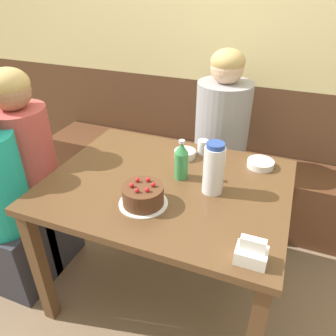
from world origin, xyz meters
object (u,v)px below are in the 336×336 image
(bowl_soup_white, at_px, (185,154))
(napkin_holder, at_px, (251,253))
(person_teal_shirt, at_px, (3,212))
(glass_water_tall, at_px, (203,147))
(bench_seat, at_px, (207,183))
(birthday_cake, at_px, (143,195))
(water_pitcher, at_px, (214,169))
(bowl_rice_small, at_px, (260,164))
(person_grey_tee, at_px, (32,179))
(soju_bottle, at_px, (181,160))
(person_pale_blue_shirt, at_px, (220,149))

(bowl_soup_white, bearing_deg, napkin_holder, -53.76)
(napkin_holder, relative_size, person_teal_shirt, 0.09)
(glass_water_tall, bearing_deg, person_teal_shirt, -146.03)
(bench_seat, relative_size, person_teal_shirt, 2.23)
(birthday_cake, height_order, water_pitcher, water_pitcher)
(bench_seat, distance_m, person_teal_shirt, 1.41)
(napkin_holder, distance_m, person_teal_shirt, 1.32)
(bowl_rice_small, bearing_deg, person_grey_tee, -164.51)
(person_grey_tee, bearing_deg, bench_seat, 45.71)
(person_grey_tee, bearing_deg, soju_bottle, 6.04)
(bench_seat, height_order, water_pitcher, water_pitcher)
(glass_water_tall, relative_size, person_teal_shirt, 0.07)
(soju_bottle, bearing_deg, glass_water_tall, 84.04)
(soju_bottle, xyz_separation_m, bowl_rice_small, (0.35, 0.25, -0.08))
(napkin_holder, bearing_deg, soju_bottle, 133.98)
(birthday_cake, relative_size, water_pitcher, 0.87)
(bowl_soup_white, bearing_deg, glass_water_tall, 44.10)
(soju_bottle, height_order, bowl_soup_white, soju_bottle)
(water_pitcher, bearing_deg, bench_seat, 105.12)
(person_teal_shirt, distance_m, person_grey_tee, 0.25)
(soju_bottle, distance_m, napkin_holder, 0.59)
(birthday_cake, relative_size, glass_water_tall, 2.74)
(person_pale_blue_shirt, bearing_deg, bowl_soup_white, -13.13)
(bowl_rice_small, height_order, person_teal_shirt, person_teal_shirt)
(bowl_rice_small, height_order, glass_water_tall, glass_water_tall)
(glass_water_tall, distance_m, person_pale_blue_shirt, 0.41)
(glass_water_tall, height_order, person_pale_blue_shirt, person_pale_blue_shirt)
(person_teal_shirt, bearing_deg, person_pale_blue_shirt, 46.20)
(bench_seat, bearing_deg, person_pale_blue_shirt, -50.41)
(person_teal_shirt, relative_size, person_pale_blue_shirt, 0.92)
(bench_seat, bearing_deg, soju_bottle, -86.33)
(bowl_soup_white, height_order, bowl_rice_small, bowl_soup_white)
(person_teal_shirt, height_order, person_grey_tee, person_grey_tee)
(person_teal_shirt, xyz_separation_m, person_grey_tee, (0.00, 0.24, 0.06))
(birthday_cake, distance_m, soju_bottle, 0.28)
(birthday_cake, distance_m, person_grey_tee, 0.85)
(bowl_soup_white, bearing_deg, bench_seat, 89.87)
(bowl_soup_white, bearing_deg, water_pitcher, -49.40)
(water_pitcher, xyz_separation_m, person_pale_blue_shirt, (-0.12, 0.70, -0.27))
(bench_seat, bearing_deg, glass_water_tall, -80.82)
(person_teal_shirt, bearing_deg, napkin_holder, -3.90)
(person_teal_shirt, bearing_deg, water_pitcher, 14.77)
(bowl_soup_white, distance_m, person_grey_tee, 0.91)
(bowl_rice_small, height_order, person_grey_tee, person_grey_tee)
(napkin_holder, relative_size, person_pale_blue_shirt, 0.09)
(water_pitcher, height_order, bowl_soup_white, water_pitcher)
(napkin_holder, distance_m, glass_water_tall, 0.80)
(bowl_soup_white, xyz_separation_m, person_teal_shirt, (-0.83, -0.54, -0.25))
(person_teal_shirt, bearing_deg, bench_seat, 52.75)
(birthday_cake, xyz_separation_m, person_teal_shirt, (-0.80, -0.07, -0.27))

